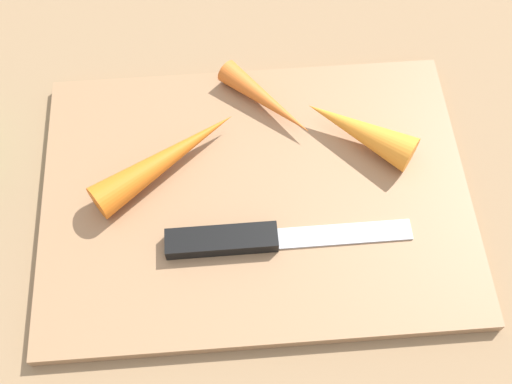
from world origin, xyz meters
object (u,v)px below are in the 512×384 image
carrot_longest (167,158)px  carrot_medium (266,100)px  carrot_shortest (359,130)px  cutting_board (256,195)px  knife (238,240)px

carrot_longest → carrot_medium: carrot_longest is taller
carrot_longest → carrot_medium: size_ratio=1.39×
carrot_medium → carrot_shortest: 0.09m
carrot_shortest → cutting_board: bearing=61.9°
carrot_medium → carrot_shortest: size_ratio=1.00×
carrot_longest → carrot_medium: bearing=-1.9°
carrot_longest → carrot_shortest: 0.17m
cutting_board → knife: size_ratio=1.80×
carrot_longest → carrot_shortest: (-0.17, -0.02, 0.00)m
carrot_longest → carrot_medium: (-0.09, -0.06, -0.00)m
carrot_shortest → carrot_medium: bearing=7.6°
knife → carrot_shortest: carrot_shortest is taller
cutting_board → carrot_longest: carrot_longest is taller
carrot_medium → carrot_shortest: carrot_shortest is taller
cutting_board → knife: knife is taller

